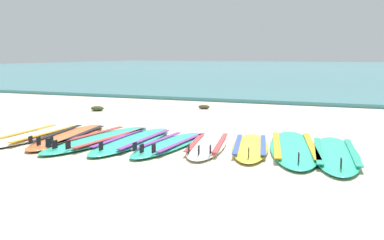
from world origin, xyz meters
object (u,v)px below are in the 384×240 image
(surfboard_1, at_px, (69,136))
(surfboard_8, at_px, (335,154))
(surfboard_3, at_px, (133,141))
(surfboard_5, at_px, (208,145))
(surfboard_6, at_px, (250,147))
(surfboard_0, at_px, (35,135))
(surfboard_4, at_px, (169,144))
(surfboard_7, at_px, (294,147))
(surfboard_2, at_px, (100,139))

(surfboard_1, bearing_deg, surfboard_8, 4.27)
(surfboard_1, xyz_separation_m, surfboard_3, (1.09, 0.07, -0.00))
(surfboard_5, relative_size, surfboard_6, 1.02)
(surfboard_0, relative_size, surfboard_6, 1.11)
(surfboard_4, relative_size, surfboard_7, 0.76)
(surfboard_1, distance_m, surfboard_8, 3.90)
(surfboard_0, height_order, surfboard_4, same)
(surfboard_3, height_order, surfboard_4, same)
(surfboard_2, relative_size, surfboard_5, 1.22)
(surfboard_2, height_order, surfboard_8, same)
(surfboard_4, height_order, surfboard_7, same)
(surfboard_2, bearing_deg, surfboard_1, 179.10)
(surfboard_1, bearing_deg, surfboard_6, 5.85)
(surfboard_3, distance_m, surfboard_7, 2.28)
(surfboard_0, bearing_deg, surfboard_6, 7.66)
(surfboard_8, bearing_deg, surfboard_4, -173.19)
(surfboard_6, height_order, surfboard_8, same)
(surfboard_6, height_order, surfboard_7, same)
(surfboard_0, height_order, surfboard_1, same)
(surfboard_3, relative_size, surfboard_7, 0.88)
(surfboard_0, relative_size, surfboard_3, 0.96)
(surfboard_0, xyz_separation_m, surfboard_5, (2.73, 0.35, 0.00))
(surfboard_1, height_order, surfboard_7, same)
(surfboard_3, height_order, surfboard_8, same)
(surfboard_1, distance_m, surfboard_6, 2.80)
(surfboard_0, xyz_separation_m, surfboard_4, (2.22, 0.19, 0.00))
(surfboard_2, bearing_deg, surfboard_3, 8.18)
(surfboard_4, xyz_separation_m, surfboard_8, (2.20, 0.26, -0.00))
(surfboard_3, relative_size, surfboard_8, 0.96)
(surfboard_0, relative_size, surfboard_2, 0.89)
(surfboard_8, bearing_deg, surfboard_1, -175.73)
(surfboard_6, bearing_deg, surfboard_1, -174.15)
(surfboard_1, height_order, surfboard_2, same)
(surfboard_1, relative_size, surfboard_2, 0.94)
(surfboard_7, bearing_deg, surfboard_3, -169.75)
(surfboard_2, height_order, surfboard_5, same)
(surfboard_2, relative_size, surfboard_4, 1.24)
(surfboard_4, xyz_separation_m, surfboard_5, (0.51, 0.17, 0.00))
(surfboard_0, distance_m, surfboard_7, 3.91)
(surfboard_1, bearing_deg, surfboard_2, -0.90)
(surfboard_5, xyz_separation_m, surfboard_8, (1.69, 0.10, -0.00))
(surfboard_4, xyz_separation_m, surfboard_6, (1.09, 0.26, -0.00))
(surfboard_4, xyz_separation_m, surfboard_7, (1.65, 0.44, -0.00))
(surfboard_4, bearing_deg, surfboard_7, 15.11)
(surfboard_5, bearing_deg, surfboard_1, -174.95)
(surfboard_2, relative_size, surfboard_6, 1.24)
(surfboard_7, bearing_deg, surfboard_8, -18.20)
(surfboard_3, xyz_separation_m, surfboard_5, (1.11, 0.13, 0.00))
(surfboard_6, bearing_deg, surfboard_5, -171.16)
(surfboard_2, distance_m, surfboard_4, 1.12)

